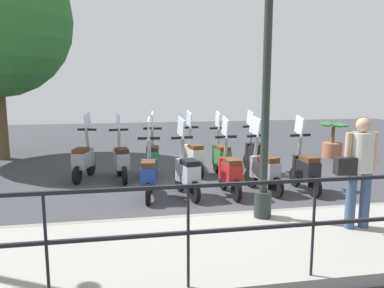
% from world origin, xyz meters
% --- Properties ---
extents(ground_plane, '(28.00, 28.00, 0.00)m').
position_xyz_m(ground_plane, '(0.00, 0.00, 0.00)').
color(ground_plane, '#38383D').
extents(promenade_walkway, '(2.20, 20.00, 0.15)m').
position_xyz_m(promenade_walkway, '(-3.15, 0.00, 0.07)').
color(promenade_walkway, gray).
rests_on(promenade_walkway, ground_plane).
extents(fence_railing, '(0.04, 16.03, 1.07)m').
position_xyz_m(fence_railing, '(-4.20, -0.00, 0.90)').
color(fence_railing, black).
rests_on(fence_railing, promenade_walkway).
extents(lamp_post_near, '(0.26, 0.90, 4.19)m').
position_xyz_m(lamp_post_near, '(-2.40, -0.14, 2.00)').
color(lamp_post_near, '#232D28').
rests_on(lamp_post_near, promenade_walkway).
extents(pedestrian_with_bag, '(0.33, 0.65, 1.59)m').
position_xyz_m(pedestrian_with_bag, '(-3.06, -1.28, 1.08)').
color(pedestrian_with_bag, '#384C70').
rests_on(pedestrian_with_bag, promenade_walkway).
extents(potted_palm, '(1.06, 0.66, 1.05)m').
position_xyz_m(potted_palm, '(2.45, -4.17, 0.45)').
color(potted_palm, '#9E5B3D').
rests_on(potted_palm, ground_plane).
extents(scooter_near_0, '(1.23, 0.44, 1.54)m').
position_xyz_m(scooter_near_0, '(-0.75, -1.67, 0.48)').
color(scooter_near_0, black).
rests_on(scooter_near_0, ground_plane).
extents(scooter_near_1, '(1.20, 0.53, 1.54)m').
position_xyz_m(scooter_near_1, '(-0.65, -0.82, 0.48)').
color(scooter_near_1, black).
rests_on(scooter_near_1, ground_plane).
extents(scooter_near_2, '(1.23, 0.44, 1.54)m').
position_xyz_m(scooter_near_2, '(-0.72, -0.09, 0.48)').
color(scooter_near_2, black).
rests_on(scooter_near_2, ground_plane).
extents(scooter_near_3, '(1.22, 0.49, 1.54)m').
position_xyz_m(scooter_near_3, '(-0.66, 0.75, 0.48)').
color(scooter_near_3, black).
rests_on(scooter_near_3, ground_plane).
extents(scooter_near_4, '(1.23, 0.44, 1.54)m').
position_xyz_m(scooter_near_4, '(-0.64, 1.49, 0.48)').
color(scooter_near_4, black).
rests_on(scooter_near_4, ground_plane).
extents(scooter_far_0, '(1.23, 0.44, 1.54)m').
position_xyz_m(scooter_far_0, '(1.01, -1.23, 0.48)').
color(scooter_far_0, black).
rests_on(scooter_far_0, ground_plane).
extents(scooter_far_1, '(1.23, 0.44, 1.54)m').
position_xyz_m(scooter_far_1, '(0.79, -0.31, 0.48)').
color(scooter_far_1, black).
rests_on(scooter_far_1, ground_plane).
extents(scooter_far_2, '(1.23, 0.46, 1.54)m').
position_xyz_m(scooter_far_2, '(1.07, 0.30, 0.48)').
color(scooter_far_2, black).
rests_on(scooter_far_2, ground_plane).
extents(scooter_far_3, '(1.23, 0.44, 1.54)m').
position_xyz_m(scooter_far_3, '(1.00, 1.30, 0.48)').
color(scooter_far_3, black).
rests_on(scooter_far_3, ground_plane).
extents(scooter_far_4, '(1.23, 0.46, 1.54)m').
position_xyz_m(scooter_far_4, '(0.87, 2.02, 0.48)').
color(scooter_far_4, black).
rests_on(scooter_far_4, ground_plane).
extents(scooter_far_5, '(1.20, 0.53, 1.54)m').
position_xyz_m(scooter_far_5, '(1.07, 2.87, 0.48)').
color(scooter_far_5, black).
rests_on(scooter_far_5, ground_plane).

